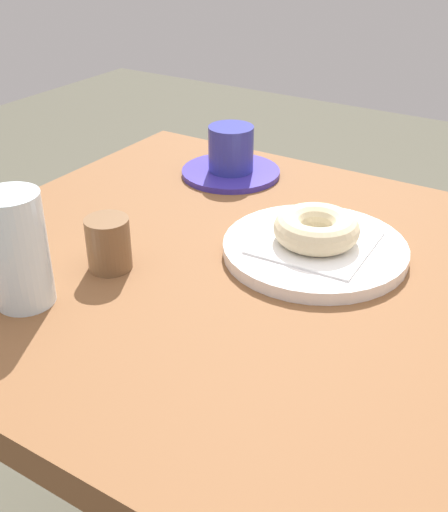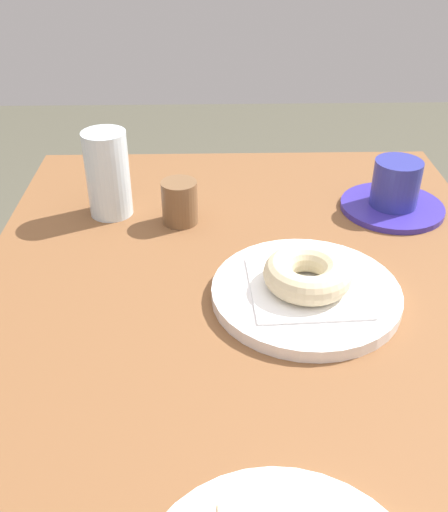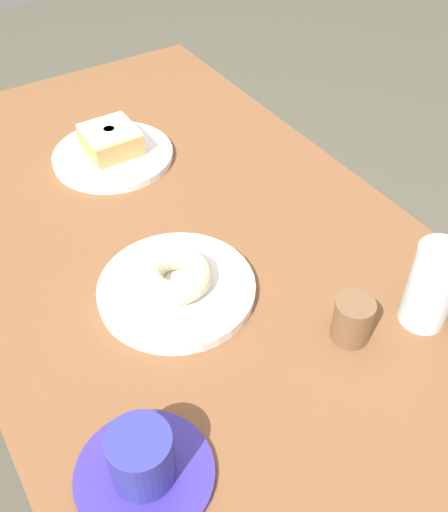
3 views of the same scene
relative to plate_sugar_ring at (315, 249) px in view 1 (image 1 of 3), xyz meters
The scene contains 7 objects.
table 0.19m from the plate_sugar_ring, 155.17° to the left, with size 1.16×0.69×0.71m.
plate_sugar_ring is the anchor object (origin of this frame).
napkin_sugar_ring 0.01m from the plate_sugar_ring, ahead, with size 0.13×0.13×0.00m, color white.
donut_sugar_ring 0.03m from the plate_sugar_ring, ahead, with size 0.10×0.10×0.03m, color beige.
water_glass 0.34m from the plate_sugar_ring, 49.64° to the left, with size 0.06×0.06×0.13m, color silver.
coffee_cup 0.27m from the plate_sugar_ring, 36.35° to the right, with size 0.15×0.15×0.08m.
sugar_jar 0.25m from the plate_sugar_ring, 39.27° to the left, with size 0.05×0.05×0.06m, color brown.
Camera 1 is at (-0.13, 0.57, 1.10)m, focal length 44.66 mm.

